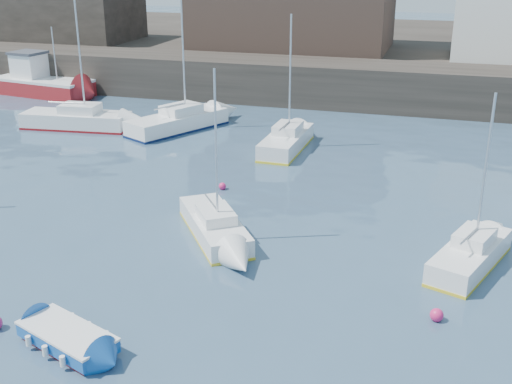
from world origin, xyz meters
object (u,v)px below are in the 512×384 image
(sailboat_e, at_px, (77,119))
(sailboat_f, at_px, (286,141))
(buoy_far, at_px, (222,189))
(sailboat_b, at_px, (215,225))
(blue_dinghy, at_px, (67,338))
(buoy_mid, at_px, (436,320))
(sailboat_c, at_px, (470,255))
(sailboat_h, at_px, (178,121))
(fishing_boat, at_px, (40,82))

(sailboat_e, bearing_deg, sailboat_f, -2.82)
(sailboat_e, relative_size, buoy_far, 24.97)
(sailboat_b, bearing_deg, blue_dinghy, -99.30)
(buoy_far, bearing_deg, buoy_mid, -41.41)
(sailboat_f, bearing_deg, sailboat_c, -50.85)
(blue_dinghy, distance_m, sailboat_h, 23.54)
(fishing_boat, relative_size, sailboat_b, 1.23)
(blue_dinghy, distance_m, buoy_mid, 11.04)
(sailboat_c, relative_size, sailboat_h, 0.71)
(sailboat_e, bearing_deg, buoy_far, -31.93)
(sailboat_f, distance_m, buoy_far, 7.28)
(fishing_boat, bearing_deg, sailboat_h, -24.73)
(blue_dinghy, height_order, sailboat_c, sailboat_c)
(sailboat_h, distance_m, buoy_mid, 24.45)
(fishing_boat, bearing_deg, sailboat_b, -43.41)
(sailboat_h, distance_m, buoy_far, 11.14)
(sailboat_c, distance_m, sailboat_f, 15.54)
(buoy_mid, height_order, buoy_far, buoy_mid)
(sailboat_c, distance_m, sailboat_h, 22.39)
(sailboat_c, distance_m, sailboat_e, 26.90)
(blue_dinghy, xyz_separation_m, fishing_boat, (-20.71, 29.34, 0.69))
(fishing_boat, height_order, buoy_far, fishing_boat)
(sailboat_c, height_order, buoy_mid, sailboat_c)
(sailboat_b, bearing_deg, sailboat_c, 0.56)
(buoy_far, bearing_deg, blue_dinghy, -89.71)
(sailboat_f, relative_size, sailboat_h, 0.85)
(fishing_boat, distance_m, sailboat_f, 23.66)
(blue_dinghy, relative_size, buoy_far, 9.65)
(fishing_boat, xyz_separation_m, buoy_far, (20.64, -15.88, -1.02))
(sailboat_e, bearing_deg, blue_dinghy, -59.33)
(buoy_far, bearing_deg, sailboat_h, 123.89)
(sailboat_h, bearing_deg, sailboat_e, -167.43)
(blue_dinghy, relative_size, sailboat_e, 0.39)
(fishing_boat, height_order, buoy_mid, fishing_boat)
(sailboat_c, bearing_deg, fishing_boat, 146.80)
(fishing_boat, bearing_deg, buoy_mid, -38.89)
(sailboat_e, distance_m, buoy_mid, 28.21)
(sailboat_b, height_order, sailboat_h, sailboat_h)
(blue_dinghy, bearing_deg, buoy_far, 90.29)
(sailboat_e, bearing_deg, sailboat_c, -28.26)
(blue_dinghy, bearing_deg, sailboat_h, 105.45)
(sailboat_b, relative_size, sailboat_f, 0.91)
(sailboat_c, bearing_deg, buoy_far, 156.18)
(blue_dinghy, relative_size, buoy_mid, 8.01)
(sailboat_f, bearing_deg, blue_dinghy, -93.51)
(sailboat_b, bearing_deg, fishing_boat, 136.59)
(sailboat_c, bearing_deg, sailboat_e, 151.74)
(sailboat_h, bearing_deg, sailboat_c, -39.21)
(sailboat_b, relative_size, buoy_mid, 15.97)
(blue_dinghy, xyz_separation_m, sailboat_e, (-12.62, 21.27, 0.24))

